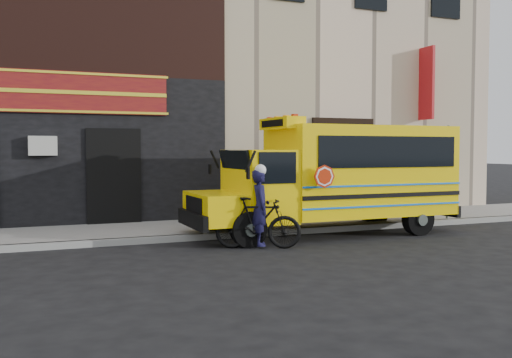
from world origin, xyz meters
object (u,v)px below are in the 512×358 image
object	(u,v)px
bicycle	(258,223)
school_bus	(338,175)
sign_pole	(448,169)
cyclist	(260,210)

from	to	relation	value
bicycle	school_bus	bearing A→B (deg)	-41.99
sign_pole	bicycle	size ratio (longest dim) A/B	1.53
school_bus	bicycle	bearing A→B (deg)	-155.87
bicycle	cyclist	world-z (taller)	cyclist
bicycle	cyclist	xyz separation A→B (m)	(0.09, 0.10, 0.28)
sign_pole	cyclist	size ratio (longest dim) A/B	1.70
school_bus	sign_pole	size ratio (longest dim) A/B	2.43
school_bus	bicycle	size ratio (longest dim) A/B	3.71
sign_pole	school_bus	bearing A→B (deg)	-171.83
school_bus	bicycle	xyz separation A→B (m)	(-2.68, -1.20, -0.95)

